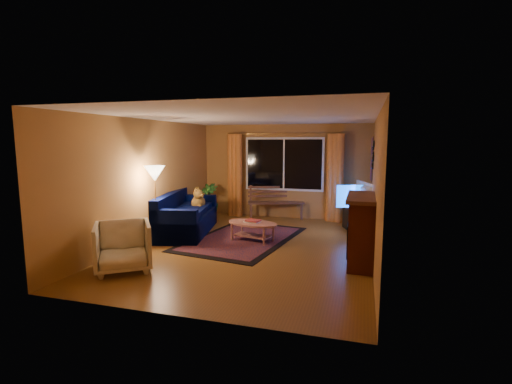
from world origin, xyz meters
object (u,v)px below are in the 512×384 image
(floor_lamp, at_px, (156,205))
(armchair, at_px, (123,244))
(bench, at_px, (276,211))
(coffee_table, at_px, (253,232))
(tv_console, at_px, (360,222))
(sofa, at_px, (187,213))

(floor_lamp, bearing_deg, armchair, -77.93)
(bench, height_order, coffee_table, bench)
(tv_console, bearing_deg, floor_lamp, -172.31)
(armchair, relative_size, floor_lamp, 0.54)
(coffee_table, bearing_deg, floor_lamp, -159.04)
(coffee_table, bearing_deg, armchair, -123.49)
(sofa, xyz_separation_m, coffee_table, (1.63, -0.29, -0.25))
(coffee_table, xyz_separation_m, tv_console, (2.11, 1.38, 0.06))
(bench, xyz_separation_m, tv_console, (2.17, -0.95, 0.04))
(armchair, distance_m, tv_console, 5.10)
(bench, height_order, floor_lamp, floor_lamp)
(sofa, xyz_separation_m, floor_lamp, (-0.18, -0.98, 0.34))
(sofa, bearing_deg, armchair, -98.90)
(floor_lamp, distance_m, tv_console, 4.47)
(floor_lamp, distance_m, coffee_table, 2.03)
(bench, bearing_deg, tv_console, -42.93)
(armchair, height_order, tv_console, armchair)
(floor_lamp, height_order, coffee_table, floor_lamp)
(bench, relative_size, armchair, 1.71)
(sofa, xyz_separation_m, tv_console, (3.74, 1.09, -0.19))
(sofa, distance_m, tv_console, 3.90)
(bench, bearing_deg, armchair, -126.54)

